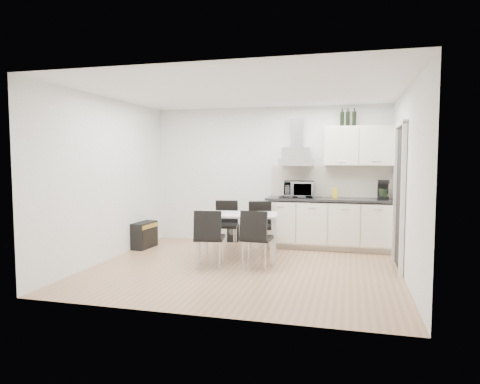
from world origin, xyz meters
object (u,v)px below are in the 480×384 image
(chair_far_right, at_px, (260,227))
(guitar_amp, at_px, (144,235))
(dining_table, at_px, (238,219))
(chair_near_right, at_px, (257,239))
(kitchenette, at_px, (331,203))
(chair_near_left, at_px, (210,238))
(floor_speaker, at_px, (233,233))
(chair_far_left, at_px, (225,226))

(chair_far_right, xyz_separation_m, guitar_amp, (-2.14, -0.14, -0.20))
(dining_table, bearing_deg, chair_near_right, -54.85)
(kitchenette, distance_m, chair_near_right, 2.01)
(chair_near_left, height_order, chair_near_right, same)
(kitchenette, xyz_separation_m, floor_speaker, (-1.88, 0.17, -0.66))
(dining_table, xyz_separation_m, chair_far_left, (-0.38, 0.58, -0.22))
(chair_near_left, relative_size, floor_speaker, 2.61)
(chair_far_right, distance_m, floor_speaker, 1.12)
(kitchenette, distance_m, floor_speaker, 2.00)
(dining_table, distance_m, chair_far_left, 0.73)
(chair_near_left, relative_size, chair_near_right, 1.00)
(dining_table, relative_size, chair_near_left, 1.53)
(chair_near_left, bearing_deg, kitchenette, 38.13)
(dining_table, bearing_deg, kitchenette, 33.80)
(floor_speaker, bearing_deg, chair_near_right, -66.06)
(chair_near_right, xyz_separation_m, guitar_amp, (-2.30, 0.90, -0.20))
(chair_near_right, bearing_deg, floor_speaker, 118.28)
(chair_far_right, bearing_deg, dining_table, 52.55)
(dining_table, distance_m, floor_speaker, 1.57)
(floor_speaker, bearing_deg, kitchenette, -6.44)
(chair_far_right, height_order, chair_near_right, same)
(chair_far_right, xyz_separation_m, chair_near_left, (-0.53, -1.18, 0.00))
(chair_far_right, bearing_deg, floor_speaker, -63.50)
(chair_far_left, relative_size, chair_near_left, 1.00)
(dining_table, relative_size, chair_far_right, 1.53)
(kitchenette, distance_m, chair_far_left, 1.95)
(dining_table, height_order, chair_near_right, chair_near_right)
(chair_near_right, height_order, guitar_amp, chair_near_right)
(chair_near_right, bearing_deg, chair_near_left, -165.61)
(chair_far_left, distance_m, floor_speaker, 0.88)
(guitar_amp, bearing_deg, chair_far_left, 9.79)
(kitchenette, height_order, chair_far_right, kitchenette)
(chair_far_right, relative_size, chair_near_left, 1.00)
(guitar_amp, bearing_deg, floor_speaker, 39.13)
(kitchenette, bearing_deg, chair_far_left, -159.52)
(chair_far_right, bearing_deg, kitchenette, -165.42)
(guitar_amp, distance_m, floor_speaker, 1.71)
(dining_table, bearing_deg, floor_speaker, 100.64)
(chair_near_left, xyz_separation_m, floor_speaker, (-0.19, 2.00, -0.27))
(kitchenette, xyz_separation_m, dining_table, (-1.41, -1.25, -0.17))
(kitchenette, bearing_deg, dining_table, -138.48)
(chair_far_right, bearing_deg, chair_far_left, -13.43)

